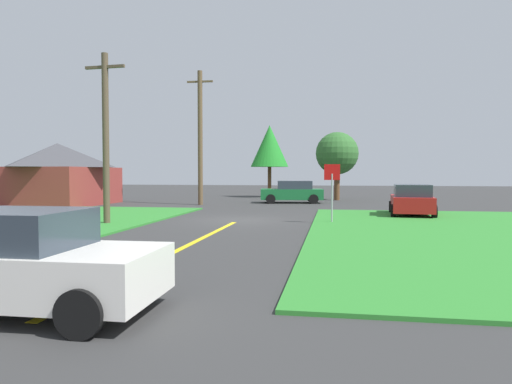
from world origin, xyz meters
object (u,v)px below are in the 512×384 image
at_px(stop_sign, 332,182).
at_px(utility_pole_mid, 200,137).
at_px(car_behind_on_main_road, 26,262).
at_px(barn, 58,174).
at_px(pine_tree_center, 270,146).
at_px(oak_tree_left, 337,154).
at_px(utility_pole_near, 106,136).
at_px(car_approaching_junction, 292,192).
at_px(car_on_crossroad, 412,200).

xyz_separation_m(stop_sign, utility_pole_mid, (-8.97, 10.46, 2.88)).
bearing_deg(car_behind_on_main_road, utility_pole_mid, 99.31).
bearing_deg(barn, pine_tree_center, 43.39).
xyz_separation_m(car_behind_on_main_road, utility_pole_mid, (-4.28, 24.22, 3.86)).
relative_size(stop_sign, oak_tree_left, 0.47).
bearing_deg(utility_pole_near, utility_pole_mid, 87.89).
height_order(car_approaching_junction, utility_pole_near, utility_pole_near).
xyz_separation_m(car_behind_on_main_road, pine_tree_center, (-0.97, 34.94, 3.79)).
height_order(car_on_crossroad, utility_pole_near, utility_pole_near).
bearing_deg(barn, car_approaching_junction, 16.35).
height_order(car_behind_on_main_road, oak_tree_left, oak_tree_left).
bearing_deg(car_behind_on_main_road, oak_tree_left, 80.21).
bearing_deg(car_approaching_junction, utility_pole_mid, 19.13).
relative_size(utility_pole_near, oak_tree_left, 1.32).
height_order(stop_sign, car_on_crossroad, stop_sign).
distance_m(pine_tree_center, barn, 18.07).
xyz_separation_m(oak_tree_left, barn, (-18.98, -8.65, -1.62)).
bearing_deg(car_approaching_junction, stop_sign, 94.59).
bearing_deg(utility_pole_mid, stop_sign, -49.38).
relative_size(car_approaching_junction, barn, 0.66).
relative_size(oak_tree_left, barn, 0.77).
bearing_deg(oak_tree_left, car_approaching_junction, -128.67).
xyz_separation_m(car_on_crossroad, pine_tree_center, (-9.64, 17.06, 3.79)).
relative_size(car_behind_on_main_road, pine_tree_center, 0.62).
xyz_separation_m(car_behind_on_main_road, car_approaching_junction, (1.78, 27.26, 0.00)).
xyz_separation_m(car_on_crossroad, barn, (-22.65, 4.76, 1.31)).
xyz_separation_m(car_on_crossroad, utility_pole_near, (-13.41, -6.12, 2.94)).
xyz_separation_m(car_on_crossroad, utility_pole_mid, (-12.95, 6.33, 3.87)).
distance_m(stop_sign, pine_tree_center, 22.11).
xyz_separation_m(car_on_crossroad, oak_tree_left, (-3.66, 13.41, 2.93)).
bearing_deg(utility_pole_mid, car_approaching_junction, 26.72).
height_order(car_behind_on_main_road, utility_pole_mid, utility_pole_mid).
height_order(car_behind_on_main_road, pine_tree_center, pine_tree_center).
relative_size(car_approaching_junction, utility_pole_near, 0.65).
bearing_deg(utility_pole_near, car_approaching_junction, 67.21).
distance_m(car_on_crossroad, car_approaching_junction, 11.64).
bearing_deg(car_behind_on_main_road, stop_sign, 70.45).
bearing_deg(car_approaching_junction, car_on_crossroad, 118.71).
xyz_separation_m(oak_tree_left, pine_tree_center, (-5.97, 3.64, 0.86)).
bearing_deg(car_approaching_junction, utility_pole_near, 59.62).
height_order(car_behind_on_main_road, barn, barn).
bearing_deg(utility_pole_near, pine_tree_center, 80.77).
bearing_deg(utility_pole_mid, utility_pole_near, -92.11).
relative_size(stop_sign, pine_tree_center, 0.40).
relative_size(stop_sign, utility_pole_near, 0.36).
xyz_separation_m(utility_pole_near, pine_tree_center, (3.77, 23.18, 0.85)).
relative_size(oak_tree_left, pine_tree_center, 0.84).
xyz_separation_m(car_approaching_junction, oak_tree_left, (3.23, 4.03, 2.93)).
xyz_separation_m(car_behind_on_main_road, utility_pole_near, (-4.74, 11.76, 2.94)).
bearing_deg(car_on_crossroad, barn, 82.86).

